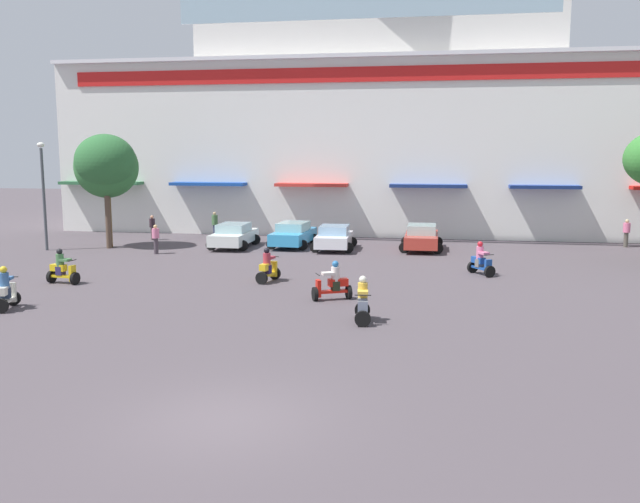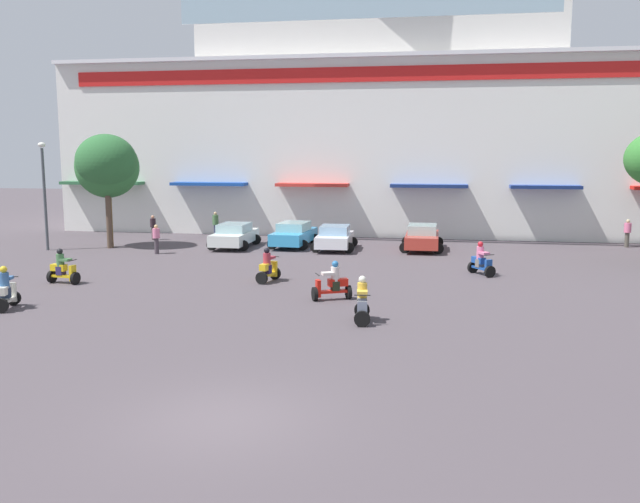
# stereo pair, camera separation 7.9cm
# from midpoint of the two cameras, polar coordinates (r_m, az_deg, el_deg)

# --- Properties ---
(ground_plane) EXTENTS (128.00, 128.00, 0.00)m
(ground_plane) POSITION_cam_midpoint_polar(r_m,az_deg,el_deg) (26.78, 0.59, -3.43)
(ground_plane) COLOR #4B4348
(colonial_building) EXTENTS (42.56, 16.38, 21.64)m
(colonial_building) POSITION_cam_midpoint_polar(r_m,az_deg,el_deg) (49.10, 5.09, 12.66)
(colonial_building) COLOR silver
(colonial_building) RESTS_ON ground
(plaza_tree_0) EXTENTS (3.48, 2.97, 6.45)m
(plaza_tree_0) POSITION_cam_midpoint_polar(r_m,az_deg,el_deg) (40.08, -17.54, 7.22)
(plaza_tree_0) COLOR brown
(plaza_tree_0) RESTS_ON ground
(plaza_tree_2) EXTENTS (3.69, 3.14, 6.36)m
(plaza_tree_2) POSITION_cam_midpoint_polar(r_m,az_deg,el_deg) (40.60, -17.47, 6.79)
(plaza_tree_2) COLOR brown
(plaza_tree_2) RESTS_ON ground
(parked_car_0) EXTENTS (2.45, 4.37, 1.38)m
(parked_car_0) POSITION_cam_midpoint_polar(r_m,az_deg,el_deg) (39.17, -7.17, 1.38)
(parked_car_0) COLOR silver
(parked_car_0) RESTS_ON ground
(parked_car_1) EXTENTS (2.55, 4.51, 1.42)m
(parked_car_1) POSITION_cam_midpoint_polar(r_m,az_deg,el_deg) (39.20, -2.16, 1.47)
(parked_car_1) COLOR #3393CB
(parked_car_1) RESTS_ON ground
(parked_car_2) EXTENTS (2.49, 3.87, 1.38)m
(parked_car_2) POSITION_cam_midpoint_polar(r_m,az_deg,el_deg) (37.87, 1.31, 1.19)
(parked_car_2) COLOR white
(parked_car_2) RESTS_ON ground
(parked_car_3) EXTENTS (2.41, 4.26, 1.43)m
(parked_car_3) POSITION_cam_midpoint_polar(r_m,az_deg,el_deg) (38.23, 8.67, 1.20)
(parked_car_3) COLOR #B2352A
(parked_car_3) RESTS_ON ground
(scooter_rider_1) EXTENTS (1.20, 1.45, 1.51)m
(scooter_rider_1) POSITION_cam_midpoint_polar(r_m,az_deg,el_deg) (31.11, 13.51, -0.84)
(scooter_rider_1) COLOR black
(scooter_rider_1) RESTS_ON ground
(scooter_rider_2) EXTENTS (0.82, 1.43, 1.49)m
(scooter_rider_2) POSITION_cam_midpoint_polar(r_m,az_deg,el_deg) (28.77, -4.33, -1.37)
(scooter_rider_2) COLOR black
(scooter_rider_2) RESTS_ON ground
(scooter_rider_5) EXTENTS (1.54, 1.08, 1.48)m
(scooter_rider_5) POSITION_cam_midpoint_polar(r_m,az_deg,el_deg) (25.27, 1.16, -2.76)
(scooter_rider_5) COLOR black
(scooter_rider_5) RESTS_ON ground
(scooter_rider_6) EXTENTS (0.68, 1.42, 1.52)m
(scooter_rider_6) POSITION_cam_midpoint_polar(r_m,az_deg,el_deg) (22.09, 3.68, -4.39)
(scooter_rider_6) COLOR black
(scooter_rider_6) RESTS_ON ground
(scooter_rider_7) EXTENTS (0.87, 1.47, 1.57)m
(scooter_rider_7) POSITION_cam_midpoint_polar(r_m,az_deg,el_deg) (26.20, -24.89, -3.05)
(scooter_rider_7) COLOR black
(scooter_rider_7) RESTS_ON ground
(scooter_rider_8) EXTENTS (1.39, 0.71, 1.49)m
(scooter_rider_8) POSITION_cam_midpoint_polar(r_m,az_deg,el_deg) (30.31, -20.82, -1.40)
(scooter_rider_8) COLOR black
(scooter_rider_8) RESTS_ON ground
(pedestrian_0) EXTENTS (0.55, 0.55, 1.62)m
(pedestrian_0) POSITION_cam_midpoint_polar(r_m,az_deg,el_deg) (42.71, 24.56, 1.54)
(pedestrian_0) COLOR #524B43
(pedestrian_0) RESTS_ON ground
(pedestrian_1) EXTENTS (0.53, 0.53, 1.68)m
(pedestrian_1) POSITION_cam_midpoint_polar(r_m,az_deg,el_deg) (43.37, -8.75, 2.37)
(pedestrian_1) COLOR #2A304D
(pedestrian_1) RESTS_ON ground
(pedestrian_2) EXTENTS (0.47, 0.47, 1.54)m
(pedestrian_2) POSITION_cam_midpoint_polar(r_m,az_deg,el_deg) (43.31, -13.86, 2.10)
(pedestrian_2) COLOR #564447
(pedestrian_2) RESTS_ON ground
(pedestrian_3) EXTENTS (0.54, 0.54, 1.59)m
(pedestrian_3) POSITION_cam_midpoint_polar(r_m,az_deg,el_deg) (37.44, -13.59, 1.16)
(pedestrian_3) COLOR #453A42
(pedestrian_3) RESTS_ON ground
(streetlamp_near) EXTENTS (0.40, 0.40, 5.98)m
(streetlamp_near) POSITION_cam_midpoint_polar(r_m,az_deg,el_deg) (40.52, -22.20, 5.08)
(streetlamp_near) COLOR #474C51
(streetlamp_near) RESTS_ON ground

